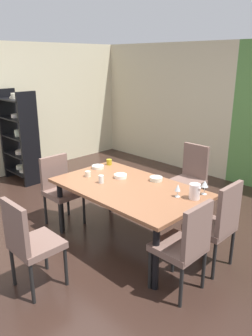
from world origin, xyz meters
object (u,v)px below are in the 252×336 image
(chair_right_near, at_px, (185,243))
(cup_center, at_px, (109,162))
(chair_head_near, at_px, (29,241))
(chair_left_near, at_px, (60,186))
(cup_corner, at_px, (88,174))
(serving_bowl_west, at_px, (120,176))
(serving_bowl_rear, at_px, (156,179))
(dining_table, at_px, (129,192))
(cup_east, at_px, (101,179))
(chair_right_far, at_px, (217,222))
(serving_bowl_north, at_px, (98,167))
(pitcher_right, at_px, (195,191))
(wine_glass_left, at_px, (205,184))
(chair_head_far, at_px, (190,175))
(display_shelf, at_px, (19,136))
(wine_glass_front, at_px, (178,188))

(chair_right_near, xyz_separation_m, cup_center, (-1.83, 0.69, 0.25))
(chair_head_near, bearing_deg, chair_left_near, 134.02)
(chair_head_near, relative_size, cup_corner, 13.35)
(chair_head_near, bearing_deg, serving_bowl_west, 98.97)
(chair_head_near, distance_m, serving_bowl_west, 1.49)
(serving_bowl_rear, bearing_deg, dining_table, -106.38)
(dining_table, relative_size, chair_head_near, 1.87)
(chair_left_near, xyz_separation_m, cup_corner, (0.43, 0.15, 0.25))
(chair_left_near, bearing_deg, cup_corner, 109.55)
(cup_east, bearing_deg, chair_right_far, 18.23)
(serving_bowl_rear, distance_m, cup_east, 0.69)
(serving_bowl_north, relative_size, cup_corner, 2.26)
(serving_bowl_west, bearing_deg, chair_left_near, -151.07)
(chair_head_near, height_order, cup_east, chair_head_near)
(chair_head_near, distance_m, pitcher_right, 1.79)
(chair_right_near, distance_m, serving_bowl_north, 1.90)
(wine_glass_left, bearing_deg, dining_table, -150.90)
(cup_center, bearing_deg, serving_bowl_north, -87.55)
(serving_bowl_west, distance_m, cup_center, 0.57)
(chair_left_near, bearing_deg, dining_table, 105.47)
(chair_right_far, relative_size, cup_center, 12.62)
(chair_head_far, relative_size, cup_east, 10.30)
(cup_corner, distance_m, cup_center, 0.56)
(chair_head_near, height_order, wine_glass_left, chair_head_near)
(display_shelf, distance_m, serving_bowl_north, 2.23)
(chair_right_far, distance_m, cup_center, 1.85)
(cup_corner, bearing_deg, chair_right_near, -5.31)
(chair_head_near, height_order, pitcher_right, chair_head_near)
(chair_head_near, height_order, wine_glass_front, chair_head_near)
(dining_table, height_order, cup_east, cup_east)
(chair_head_far, distance_m, serving_bowl_west, 1.24)
(wine_glass_left, xyz_separation_m, pitcher_right, (-0.01, -0.18, -0.04))
(dining_table, bearing_deg, chair_right_near, -15.43)
(chair_right_far, bearing_deg, cup_corner, 104.32)
(serving_bowl_north, height_order, cup_corner, cup_corner)
(dining_table, relative_size, display_shelf, 1.08)
(pitcher_right, bearing_deg, cup_corner, -164.52)
(cup_center, xyz_separation_m, cup_east, (0.47, -0.56, 0.01))
(chair_head_far, relative_size, wine_glass_front, 6.66)
(dining_table, distance_m, display_shelf, 3.02)
(serving_bowl_rear, xyz_separation_m, pitcher_right, (0.66, -0.13, 0.06))
(chair_head_near, relative_size, cup_east, 9.98)
(chair_right_near, xyz_separation_m, serving_bowl_west, (-1.32, 0.42, 0.23))
(cup_east, bearing_deg, chair_head_near, -77.03)
(chair_right_far, relative_size, wine_glass_front, 6.68)
(display_shelf, bearing_deg, dining_table, -3.33)
(chair_right_near, bearing_deg, wine_glass_front, 44.44)
(chair_right_far, distance_m, chair_left_near, 2.17)
(chair_right_near, height_order, chair_left_near, chair_right_near)
(chair_head_far, distance_m, display_shelf, 3.23)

